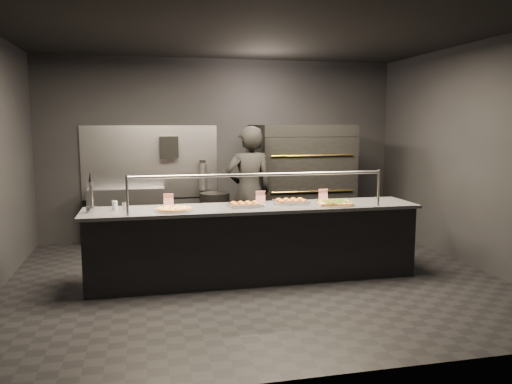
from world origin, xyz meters
TOP-DOWN VIEW (x-y plane):
  - room at (-0.02, 0.05)m, footprint 6.04×6.00m
  - service_counter at (0.00, -0.00)m, footprint 4.10×0.78m
  - pizza_oven at (1.20, 1.90)m, footprint 1.50×1.23m
  - prep_shelf at (-1.60, 2.32)m, footprint 1.20×0.35m
  - towel_dispenser at (-0.90, 2.39)m, footprint 0.30×0.20m
  - fire_extinguisher at (-0.35, 2.40)m, footprint 0.14×0.14m
  - beer_tap at (-1.91, -0.01)m, footprint 0.12×0.18m
  - round_pizza at (-0.98, -0.07)m, footprint 0.47×0.47m
  - slider_tray_a at (-0.11, -0.00)m, footprint 0.44×0.36m
  - slider_tray_b at (0.50, 0.10)m, footprint 0.50×0.44m
  - square_pizza at (1.01, -0.10)m, footprint 0.51×0.51m
  - condiment_jar at (-1.63, 0.10)m, footprint 0.16×0.06m
  - tent_cards at (0.04, 0.28)m, footprint 2.14×0.04m
  - trash_bin at (-0.20, 2.08)m, footprint 0.49×0.49m
  - worker at (0.17, 1.15)m, footprint 0.73×0.51m

SIDE VIEW (x-z plane):
  - trash_bin at x=-0.20m, z-range 0.00..0.81m
  - prep_shelf at x=-1.60m, z-range 0.00..0.90m
  - service_counter at x=0.00m, z-range -0.22..1.15m
  - round_pizza at x=-0.98m, z-range 0.92..0.95m
  - square_pizza at x=1.01m, z-range 0.92..0.96m
  - slider_tray_a at x=-0.11m, z-range 0.91..0.98m
  - slider_tray_b at x=0.50m, z-range 0.91..0.98m
  - worker at x=0.17m, z-range 0.00..1.89m
  - pizza_oven at x=1.20m, z-range 0.01..1.92m
  - condiment_jar at x=-1.63m, z-range 0.92..1.02m
  - tent_cards at x=0.04m, z-range 0.92..1.07m
  - beer_tap at x=-1.91m, z-range 0.82..1.29m
  - fire_extinguisher at x=-0.35m, z-range 0.81..1.31m
  - room at x=-0.02m, z-range 0.00..3.00m
  - towel_dispenser at x=-0.90m, z-range 1.38..1.73m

